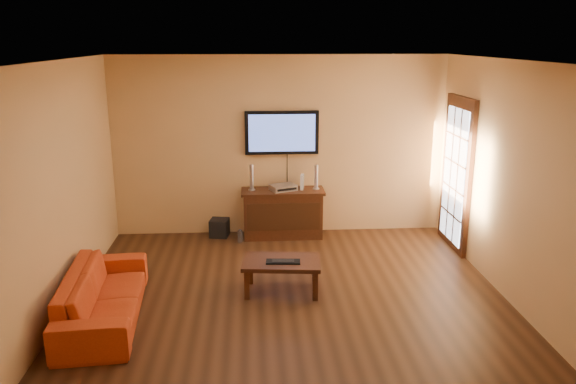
{
  "coord_description": "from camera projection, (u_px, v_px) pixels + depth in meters",
  "views": [
    {
      "loc": [
        -0.41,
        -5.83,
        2.93
      ],
      "look_at": [
        0.02,
        0.8,
        1.1
      ],
      "focal_mm": 35.0,
      "sensor_mm": 36.0,
      "label": 1
    }
  ],
  "objects": [
    {
      "name": "game_console",
      "position": [
        302.0,
        182.0,
        8.42
      ],
      "size": [
        0.07,
        0.17,
        0.22
      ],
      "primitive_type": "cube",
      "rotation": [
        0.0,
        0.0,
        -0.19
      ],
      "color": "white",
      "rests_on": "media_console"
    },
    {
      "name": "french_door",
      "position": [
        456.0,
        176.0,
        7.92
      ],
      "size": [
        0.07,
        1.02,
        2.22
      ],
      "color": "black",
      "rests_on": "ground"
    },
    {
      "name": "room_walls",
      "position": [
        288.0,
        148.0,
        6.56
      ],
      "size": [
        5.0,
        5.0,
        5.0
      ],
      "color": "tan",
      "rests_on": "ground"
    },
    {
      "name": "subwoofer",
      "position": [
        219.0,
        228.0,
        8.55
      ],
      "size": [
        0.31,
        0.31,
        0.27
      ],
      "primitive_type": "cube",
      "rotation": [
        0.0,
        0.0,
        -0.17
      ],
      "color": "black",
      "rests_on": "ground"
    },
    {
      "name": "ground_plane",
      "position": [
        291.0,
        303.0,
        6.41
      ],
      "size": [
        5.0,
        5.0,
        0.0
      ],
      "primitive_type": "plane",
      "color": "black",
      "rests_on": "ground"
    },
    {
      "name": "coffee_table",
      "position": [
        282.0,
        265.0,
        6.62
      ],
      "size": [
        0.96,
        0.63,
        0.4
      ],
      "color": "black",
      "rests_on": "ground"
    },
    {
      "name": "media_console",
      "position": [
        283.0,
        213.0,
        8.48
      ],
      "size": [
        1.24,
        0.47,
        0.73
      ],
      "color": "black",
      "rests_on": "ground"
    },
    {
      "name": "keyboard",
      "position": [
        283.0,
        262.0,
        6.54
      ],
      "size": [
        0.41,
        0.18,
        0.02
      ],
      "color": "black",
      "rests_on": "coffee_table"
    },
    {
      "name": "speaker_right",
      "position": [
        316.0,
        178.0,
        8.4
      ],
      "size": [
        0.1,
        0.1,
        0.37
      ],
      "color": "silver",
      "rests_on": "media_console"
    },
    {
      "name": "bottle",
      "position": [
        240.0,
        236.0,
        8.29
      ],
      "size": [
        0.07,
        0.07,
        0.21
      ],
      "color": "white",
      "rests_on": "ground"
    },
    {
      "name": "television",
      "position": [
        282.0,
        133.0,
        8.36
      ],
      "size": [
        1.1,
        0.08,
        0.65
      ],
      "color": "black",
      "rests_on": "ground"
    },
    {
      "name": "av_receiver",
      "position": [
        283.0,
        187.0,
        8.38
      ],
      "size": [
        0.44,
        0.38,
        0.08
      ],
      "primitive_type": "cube",
      "rotation": [
        0.0,
        0.0,
        0.39
      ],
      "color": "silver",
      "rests_on": "media_console"
    },
    {
      "name": "sofa",
      "position": [
        103.0,
        287.0,
        5.96
      ],
      "size": [
        0.7,
        1.92,
        0.74
      ],
      "primitive_type": "imported",
      "rotation": [
        0.0,
        0.0,
        1.65
      ],
      "color": "#B93A14",
      "rests_on": "ground"
    },
    {
      "name": "speaker_left",
      "position": [
        252.0,
        179.0,
        8.34
      ],
      "size": [
        0.11,
        0.11,
        0.39
      ],
      "color": "silver",
      "rests_on": "media_console"
    }
  ]
}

